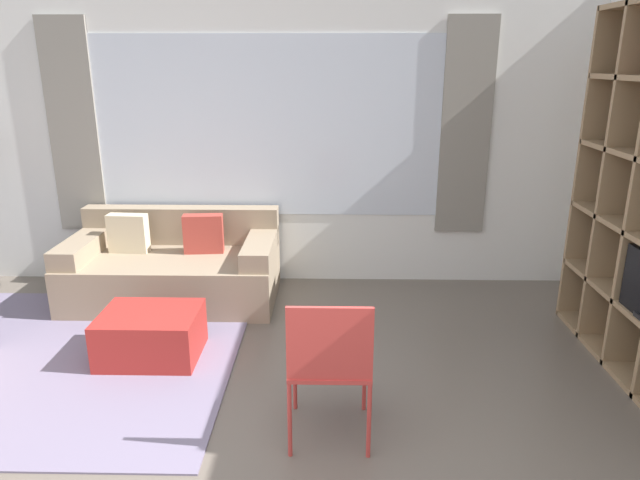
# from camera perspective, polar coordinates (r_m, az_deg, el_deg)

# --- Properties ---
(wall_back) EXTENTS (6.99, 0.11, 2.70)m
(wall_back) POSITION_cam_1_polar(r_m,az_deg,el_deg) (5.28, -5.13, 10.15)
(wall_back) COLOR white
(wall_back) RESTS_ON ground_plane
(area_rug) EXTENTS (2.57, 2.33, 0.01)m
(area_rug) POSITION_cam_1_polar(r_m,az_deg,el_deg) (4.53, -25.01, -10.71)
(area_rug) COLOR slate
(area_rug) RESTS_ON ground_plane
(couch_main) EXTENTS (1.78, 0.95, 0.75)m
(couch_main) POSITION_cam_1_polar(r_m,az_deg,el_deg) (5.18, -14.34, -2.69)
(couch_main) COLOR gray
(couch_main) RESTS_ON ground_plane
(ottoman) EXTENTS (0.68, 0.54, 0.35)m
(ottoman) POSITION_cam_1_polar(r_m,az_deg,el_deg) (4.25, -16.54, -9.11)
(ottoman) COLOR #A82823
(ottoman) RESTS_ON ground_plane
(folding_chair) EXTENTS (0.44, 0.46, 0.86)m
(folding_chair) POSITION_cam_1_polar(r_m,az_deg,el_deg) (3.09, 0.98, -11.69)
(folding_chair) COLOR #CC3D38
(folding_chair) RESTS_ON ground_plane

